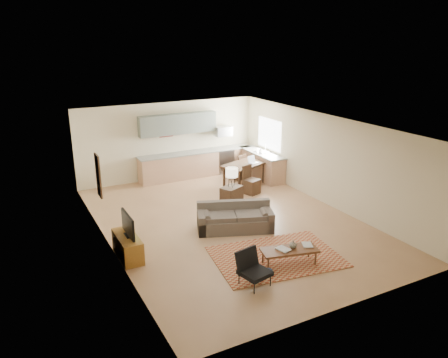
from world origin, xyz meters
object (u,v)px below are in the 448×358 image
coffee_table (289,257)px  armchair (255,270)px  sofa (235,217)px  dining_table (244,175)px  tv_credenza (128,246)px  console_table (232,199)px

coffee_table → armchair: (-1.13, -0.38, 0.17)m
sofa → dining_table: bearing=76.8°
sofa → tv_credenza: bearing=-156.3°
sofa → dining_table: 3.59m
coffee_table → console_table: size_ratio=1.75×
coffee_table → armchair: 1.20m
sofa → dining_table: size_ratio=1.33×
tv_credenza → console_table: bearing=21.7°
coffee_table → tv_credenza: (-3.08, 2.01, 0.07)m
armchair → console_table: bearing=55.9°
dining_table → console_table: bearing=-150.8°
armchair → dining_table: (2.96, 5.52, 0.03)m
armchair → tv_credenza: size_ratio=0.63×
console_table → dining_table: (1.44, 1.75, 0.03)m
armchair → tv_credenza: (-1.95, 2.39, -0.10)m
armchair → tv_credenza: armchair is taller
sofa → tv_credenza: 2.91m
coffee_table → armchair: size_ratio=1.75×
tv_credenza → dining_table: 5.82m
console_table → dining_table: dining_table is taller
armchair → console_table: 4.07m
tv_credenza → dining_table: dining_table is taller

